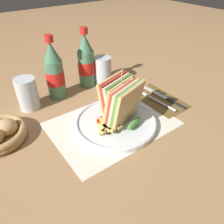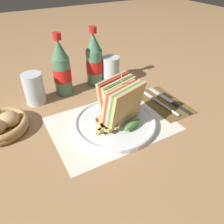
{
  "view_description": "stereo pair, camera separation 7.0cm",
  "coord_description": "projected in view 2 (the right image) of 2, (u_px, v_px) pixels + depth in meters",
  "views": [
    {
      "loc": [
        -0.33,
        -0.45,
        0.45
      ],
      "look_at": [
        0.01,
        0.01,
        0.04
      ],
      "focal_mm": 35.0,
      "sensor_mm": 36.0,
      "label": 1
    },
    {
      "loc": [
        -0.27,
        -0.49,
        0.45
      ],
      "look_at": [
        0.01,
        0.01,
        0.04
      ],
      "focal_mm": 35.0,
      "sensor_mm": 36.0,
      "label": 2
    }
  ],
  "objects": [
    {
      "name": "ground_plane",
      "position": [
        112.0,
        124.0,
        0.72
      ],
      "size": [
        4.0,
        4.0,
        0.0
      ],
      "primitive_type": "plane",
      "color": "#9E754C"
    },
    {
      "name": "fries_pile",
      "position": [
        106.0,
        125.0,
        0.66
      ],
      "size": [
        0.09,
        0.09,
        0.02
      ],
      "color": "#E5C166",
      "rests_on": "plate_main"
    },
    {
      "name": "ketchup_blob",
      "position": [
        104.0,
        120.0,
        0.69
      ],
      "size": [
        0.05,
        0.04,
        0.02
      ],
      "color": "maroon",
      "rests_on": "plate_main"
    },
    {
      "name": "coke_bottle_near",
      "position": [
        62.0,
        69.0,
        0.82
      ],
      "size": [
        0.07,
        0.07,
        0.24
      ],
      "color": "#4C7F5B",
      "rests_on": "ground_plane"
    },
    {
      "name": "napkin",
      "position": [
        164.0,
        102.0,
        0.82
      ],
      "size": [
        0.13,
        0.22,
        0.0
      ],
      "color": "brown",
      "rests_on": "ground_plane"
    },
    {
      "name": "glass_near",
      "position": [
        111.0,
        70.0,
        0.92
      ],
      "size": [
        0.07,
        0.07,
        0.11
      ],
      "color": "silver",
      "rests_on": "ground_plane"
    },
    {
      "name": "knife",
      "position": [
        169.0,
        100.0,
        0.82
      ],
      "size": [
        0.03,
        0.21,
        0.0
      ],
      "rotation": [
        0.0,
        0.0,
        0.07
      ],
      "color": "black",
      "rests_on": "napkin"
    },
    {
      "name": "fork",
      "position": [
        163.0,
        105.0,
        0.79
      ],
      "size": [
        0.02,
        0.2,
        0.01
      ],
      "rotation": [
        0.0,
        0.0,
        0.07
      ],
      "color": "silver",
      "rests_on": "napkin"
    },
    {
      "name": "coke_bottle_far",
      "position": [
        94.0,
        61.0,
        0.88
      ],
      "size": [
        0.07,
        0.07,
        0.24
      ],
      "color": "#4C7F5B",
      "rests_on": "ground_plane"
    },
    {
      "name": "bread_basket",
      "position": [
        0.0,
        124.0,
        0.68
      ],
      "size": [
        0.17,
        0.17,
        0.06
      ],
      "color": "#AD8451",
      "rests_on": "ground_plane"
    },
    {
      "name": "club_sandwich",
      "position": [
        121.0,
        103.0,
        0.67
      ],
      "size": [
        0.15,
        0.14,
        0.17
      ],
      "color": "tan",
      "rests_on": "plate_main"
    },
    {
      "name": "placemat",
      "position": [
        111.0,
        123.0,
        0.72
      ],
      "size": [
        0.39,
        0.28,
        0.0
      ],
      "color": "silver",
      "rests_on": "ground_plane"
    },
    {
      "name": "glass_far",
      "position": [
        35.0,
        90.0,
        0.8
      ],
      "size": [
        0.07,
        0.07,
        0.11
      ],
      "color": "silver",
      "rests_on": "ground_plane"
    },
    {
      "name": "plate_main",
      "position": [
        115.0,
        123.0,
        0.71
      ],
      "size": [
        0.27,
        0.27,
        0.02
      ],
      "color": "white",
      "rests_on": "ground_plane"
    }
  ]
}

